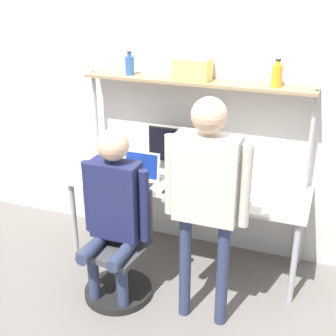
{
  "coord_description": "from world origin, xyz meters",
  "views": [
    {
      "loc": [
        1.14,
        -3.16,
        2.53
      ],
      "look_at": [
        0.01,
        -0.12,
        1.13
      ],
      "focal_mm": 50.0,
      "sensor_mm": 36.0,
      "label": 1
    }
  ],
  "objects_px": {
    "office_chair": "(120,263)",
    "person_seated": "(114,204)",
    "bottle_amber": "(277,75)",
    "laptop": "(139,174)",
    "bottle_blue": "(130,65)",
    "monitor": "(180,150)",
    "cell_phone": "(168,190)",
    "storage_box": "(193,69)",
    "person_standing": "(207,186)"
  },
  "relations": [
    {
      "from": "bottle_blue",
      "to": "storage_box",
      "type": "height_order",
      "value": "bottle_blue"
    },
    {
      "from": "bottle_amber",
      "to": "laptop",
      "type": "bearing_deg",
      "value": -162.85
    },
    {
      "from": "laptop",
      "to": "person_seated",
      "type": "bearing_deg",
      "value": -85.79
    },
    {
      "from": "cell_phone",
      "to": "storage_box",
      "type": "xyz_separation_m",
      "value": [
        0.07,
        0.4,
        0.95
      ]
    },
    {
      "from": "person_seated",
      "to": "bottle_amber",
      "type": "height_order",
      "value": "bottle_amber"
    },
    {
      "from": "bottle_blue",
      "to": "person_standing",
      "type": "bearing_deg",
      "value": -43.41
    },
    {
      "from": "laptop",
      "to": "person_seated",
      "type": "distance_m",
      "value": 0.59
    },
    {
      "from": "monitor",
      "to": "storage_box",
      "type": "distance_m",
      "value": 0.73
    },
    {
      "from": "office_chair",
      "to": "person_seated",
      "type": "distance_m",
      "value": 0.57
    },
    {
      "from": "person_seated",
      "to": "bottle_blue",
      "type": "distance_m",
      "value": 1.29
    },
    {
      "from": "laptop",
      "to": "bottle_blue",
      "type": "xyz_separation_m",
      "value": [
        -0.21,
        0.33,
        0.88
      ]
    },
    {
      "from": "cell_phone",
      "to": "bottle_amber",
      "type": "height_order",
      "value": "bottle_amber"
    },
    {
      "from": "laptop",
      "to": "person_standing",
      "type": "distance_m",
      "value": 1.03
    },
    {
      "from": "cell_phone",
      "to": "person_standing",
      "type": "xyz_separation_m",
      "value": [
        0.48,
        -0.54,
        0.36
      ]
    },
    {
      "from": "person_seated",
      "to": "storage_box",
      "type": "relative_size",
      "value": 4.89
    },
    {
      "from": "bottle_amber",
      "to": "office_chair",
      "type": "bearing_deg",
      "value": -139.46
    },
    {
      "from": "cell_phone",
      "to": "storage_box",
      "type": "distance_m",
      "value": 1.03
    },
    {
      "from": "monitor",
      "to": "laptop",
      "type": "relative_size",
      "value": 1.76
    },
    {
      "from": "bottle_blue",
      "to": "bottle_amber",
      "type": "relative_size",
      "value": 0.93
    },
    {
      "from": "monitor",
      "to": "cell_phone",
      "type": "distance_m",
      "value": 0.43
    },
    {
      "from": "bottle_amber",
      "to": "cell_phone",
      "type": "bearing_deg",
      "value": -152.34
    },
    {
      "from": "office_chair",
      "to": "monitor",
      "type": "bearing_deg",
      "value": 74.82
    },
    {
      "from": "bottle_blue",
      "to": "monitor",
      "type": "bearing_deg",
      "value": -4.68
    },
    {
      "from": "office_chair",
      "to": "bottle_amber",
      "type": "height_order",
      "value": "bottle_amber"
    },
    {
      "from": "monitor",
      "to": "office_chair",
      "type": "height_order",
      "value": "monitor"
    },
    {
      "from": "storage_box",
      "to": "bottle_amber",
      "type": "bearing_deg",
      "value": 0.0
    },
    {
      "from": "person_seated",
      "to": "bottle_amber",
      "type": "xyz_separation_m",
      "value": [
        1.02,
        0.91,
        0.88
      ]
    },
    {
      "from": "cell_phone",
      "to": "monitor",
      "type": "bearing_deg",
      "value": 94.05
    },
    {
      "from": "monitor",
      "to": "bottle_blue",
      "type": "xyz_separation_m",
      "value": [
        -0.49,
        0.04,
        0.72
      ]
    },
    {
      "from": "person_standing",
      "to": "bottle_amber",
      "type": "xyz_separation_m",
      "value": [
        0.29,
        0.94,
        0.59
      ]
    },
    {
      "from": "office_chair",
      "to": "bottle_blue",
      "type": "height_order",
      "value": "bottle_blue"
    },
    {
      "from": "cell_phone",
      "to": "bottle_amber",
      "type": "bearing_deg",
      "value": 27.66
    },
    {
      "from": "person_standing",
      "to": "cell_phone",
      "type": "bearing_deg",
      "value": 131.77
    },
    {
      "from": "cell_phone",
      "to": "office_chair",
      "type": "bearing_deg",
      "value": -118.17
    },
    {
      "from": "person_standing",
      "to": "storage_box",
      "type": "relative_size",
      "value": 5.99
    },
    {
      "from": "monitor",
      "to": "storage_box",
      "type": "xyz_separation_m",
      "value": [
        0.09,
        0.04,
        0.72
      ]
    },
    {
      "from": "laptop",
      "to": "storage_box",
      "type": "relative_size",
      "value": 1.15
    },
    {
      "from": "bottle_amber",
      "to": "bottle_blue",
      "type": "bearing_deg",
      "value": 180.0
    },
    {
      "from": "person_standing",
      "to": "monitor",
      "type": "bearing_deg",
      "value": 119.32
    },
    {
      "from": "cell_phone",
      "to": "person_seated",
      "type": "bearing_deg",
      "value": -116.61
    },
    {
      "from": "monitor",
      "to": "person_seated",
      "type": "xyz_separation_m",
      "value": [
        -0.23,
        -0.87,
        -0.16
      ]
    },
    {
      "from": "laptop",
      "to": "person_seated",
      "type": "relative_size",
      "value": 0.23
    },
    {
      "from": "person_standing",
      "to": "storage_box",
      "type": "distance_m",
      "value": 1.18
    },
    {
      "from": "monitor",
      "to": "bottle_amber",
      "type": "height_order",
      "value": "bottle_amber"
    },
    {
      "from": "laptop",
      "to": "storage_box",
      "type": "bearing_deg",
      "value": 41.76
    },
    {
      "from": "laptop",
      "to": "person_seated",
      "type": "xyz_separation_m",
      "value": [
        0.04,
        -0.58,
        0.01
      ]
    },
    {
      "from": "office_chair",
      "to": "bottle_amber",
      "type": "distance_m",
      "value": 1.97
    },
    {
      "from": "monitor",
      "to": "person_standing",
      "type": "bearing_deg",
      "value": -60.68
    },
    {
      "from": "bottle_blue",
      "to": "storage_box",
      "type": "bearing_deg",
      "value": -0.0
    },
    {
      "from": "monitor",
      "to": "cell_phone",
      "type": "relative_size",
      "value": 3.96
    }
  ]
}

